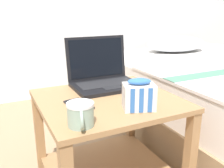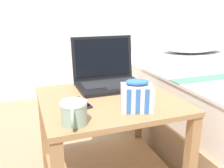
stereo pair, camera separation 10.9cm
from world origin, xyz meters
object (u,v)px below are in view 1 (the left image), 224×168
(mug_front_left, at_px, (81,113))
(snack_bag, at_px, (139,95))
(laptop, at_px, (104,76))
(cell_phone, at_px, (79,105))

(mug_front_left, distance_m, snack_bag, 0.27)
(laptop, xyz_separation_m, snack_bag, (-0.00, -0.36, 0.01))
(laptop, height_order, cell_phone, laptop)
(snack_bag, height_order, cell_phone, snack_bag)
(snack_bag, bearing_deg, mug_front_left, -170.35)
(laptop, bearing_deg, cell_phone, -134.35)
(snack_bag, relative_size, cell_phone, 0.99)
(laptop, bearing_deg, snack_bag, -90.75)
(laptop, height_order, snack_bag, laptop)
(laptop, relative_size, mug_front_left, 2.62)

